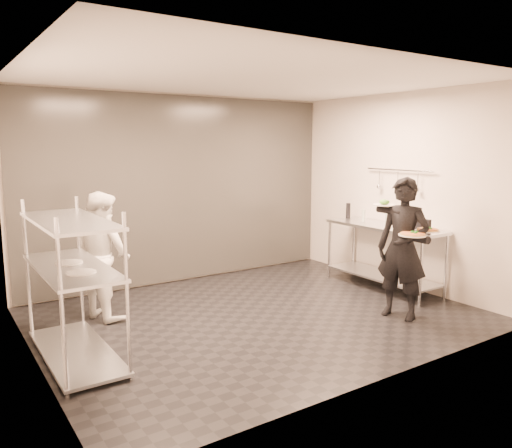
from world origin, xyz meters
TOP-DOWN VIEW (x-y plane):
  - room_shell at (0.00, 1.18)m, footprint 5.00×4.00m
  - pass_rack at (-2.15, -0.00)m, footprint 0.60×1.60m
  - prep_counter at (2.18, 0.00)m, footprint 0.60×1.80m
  - utensil_rail at (2.43, -0.00)m, footprint 0.07×1.20m
  - waiter at (1.40, -0.99)m, footprint 0.57×0.71m
  - chef at (-1.55, 1.01)m, footprint 0.76×0.87m
  - pizza_plate_near at (1.31, -1.19)m, footprint 0.32×0.32m
  - pizza_plate_far at (1.60, -1.17)m, footprint 0.28×0.28m
  - salad_plate at (1.33, -0.74)m, footprint 0.27×0.27m
  - pos_monitor at (2.06, -0.72)m, footprint 0.06×0.27m
  - bottle_green at (2.13, -0.10)m, footprint 0.08×0.08m
  - bottle_clear at (2.19, 0.42)m, footprint 0.05×0.05m
  - bottle_dark at (2.24, 0.80)m, footprint 0.07×0.07m

SIDE VIEW (x-z plane):
  - prep_counter at x=2.18m, z-range 0.17..1.09m
  - chef at x=-1.55m, z-range 0.00..1.52m
  - pass_rack at x=-2.15m, z-range 0.02..1.52m
  - waiter at x=1.40m, z-range 0.00..1.69m
  - bottle_clear at x=2.19m, z-range 0.92..1.10m
  - pos_monitor at x=2.06m, z-range 0.92..1.11m
  - bottle_dark at x=2.24m, z-range 0.92..1.16m
  - pizza_plate_near at x=1.31m, z-range 1.02..1.08m
  - bottle_green at x=2.13m, z-range 0.92..1.19m
  - pizza_plate_far at x=1.60m, z-range 1.05..1.10m
  - salad_plate at x=1.33m, z-range 1.32..1.40m
  - room_shell at x=0.00m, z-range 0.00..2.80m
  - utensil_rail at x=2.43m, z-range 1.39..1.70m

